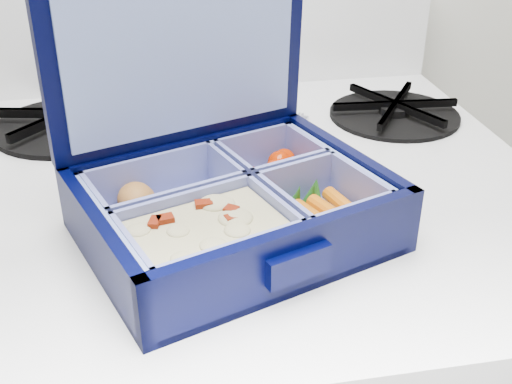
{
  "coord_description": "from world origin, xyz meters",
  "views": [
    {
      "loc": [
        0.31,
        1.06,
        1.26
      ],
      "look_at": [
        0.4,
        1.54,
        0.98
      ],
      "focal_mm": 45.0,
      "sensor_mm": 36.0,
      "label": 1
    }
  ],
  "objects": [
    {
      "name": "bento_box",
      "position": [
        0.38,
        1.53,
        0.98
      ],
      "size": [
        0.3,
        0.27,
        0.06
      ],
      "primitive_type": null,
      "rotation": [
        0.0,
        0.0,
        0.35
      ],
      "color": "black",
      "rests_on": "stove"
    },
    {
      "name": "fork",
      "position": [
        0.45,
        1.7,
        0.95
      ],
      "size": [
        0.1,
        0.16,
        0.01
      ],
      "primitive_type": null,
      "rotation": [
        0.0,
        0.0,
        -0.49
      ],
      "color": "#9C9AAD",
      "rests_on": "stove"
    },
    {
      "name": "burner_grate_rear",
      "position": [
        0.21,
        1.81,
        0.96
      ],
      "size": [
        0.22,
        0.22,
        0.02
      ],
      "primitive_type": "cylinder",
      "rotation": [
        0.0,
        0.0,
        -0.21
      ],
      "color": "black",
      "rests_on": "stove"
    },
    {
      "name": "burner_grate",
      "position": [
        0.62,
        1.77,
        0.96
      ],
      "size": [
        0.17,
        0.17,
        0.02
      ],
      "primitive_type": "cylinder",
      "rotation": [
        0.0,
        0.0,
        -0.08
      ],
      "color": "black",
      "rests_on": "stove"
    }
  ]
}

